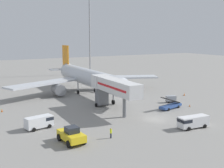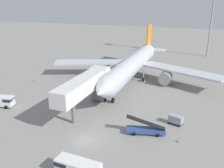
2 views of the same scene
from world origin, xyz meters
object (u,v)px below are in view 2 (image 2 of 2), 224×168
object	(u,v)px
service_van_mid_center	(2,101)
safety_cone_alpha	(34,80)
safety_cone_bravo	(178,140)
service_van_near_left	(77,167)
baggage_cart_far_center	(176,119)
airplane_at_gate	(133,64)
belt_loader_truck	(146,129)
jet_bridge	(87,85)

from	to	relation	value
service_van_mid_center	safety_cone_alpha	xyz separation A→B (m)	(-3.74, 14.78, -0.91)
safety_cone_bravo	service_van_near_left	bearing A→B (deg)	-132.54
service_van_mid_center	baggage_cart_far_center	size ratio (longest dim) A/B	1.96
baggage_cart_far_center	service_van_mid_center	bearing A→B (deg)	-172.82
airplane_at_gate	baggage_cart_far_center	size ratio (longest dim) A/B	17.37
service_van_mid_center	service_van_near_left	xyz separation A→B (m)	(22.94, -12.83, -0.02)
airplane_at_gate	belt_loader_truck	world-z (taller)	airplane_at_gate
baggage_cart_far_center	safety_cone_bravo	distance (m)	5.43
jet_bridge	service_van_near_left	size ratio (longest dim) A/B	2.93
baggage_cart_far_center	airplane_at_gate	bearing A→B (deg)	123.18
airplane_at_gate	service_van_mid_center	xyz separation A→B (m)	(-20.01, -23.56, -3.18)
service_van_near_left	safety_cone_bravo	size ratio (longest dim) A/B	10.76
belt_loader_truck	safety_cone_alpha	world-z (taller)	belt_loader_truck
service_van_near_left	baggage_cart_far_center	distance (m)	19.57
service_van_mid_center	jet_bridge	bearing A→B (deg)	12.77
service_van_near_left	safety_cone_bravo	bearing A→B (deg)	47.46
service_van_near_left	safety_cone_alpha	xyz separation A→B (m)	(-26.68, 27.61, -0.89)
airplane_at_gate	jet_bridge	world-z (taller)	airplane_at_gate
safety_cone_bravo	service_van_mid_center	bearing A→B (deg)	177.96
belt_loader_truck	safety_cone_alpha	size ratio (longest dim) A/B	10.27
jet_bridge	safety_cone_bravo	distance (m)	18.46
safety_cone_alpha	safety_cone_bravo	world-z (taller)	safety_cone_alpha
belt_loader_truck	safety_cone_bravo	size ratio (longest dim) A/B	11.81
airplane_at_gate	safety_cone_bravo	size ratio (longest dim) A/B	83.53
safety_cone_alpha	belt_loader_truck	bearing A→B (deg)	-25.37
service_van_mid_center	baggage_cart_far_center	distance (m)	32.98
jet_bridge	service_van_near_left	bearing A→B (deg)	-68.86
jet_bridge	airplane_at_gate	bearing A→B (deg)	80.03
service_van_mid_center	safety_cone_bravo	world-z (taller)	service_van_mid_center
safety_cone_alpha	airplane_at_gate	bearing A→B (deg)	20.28
service_van_mid_center	baggage_cart_far_center	bearing A→B (deg)	7.18
airplane_at_gate	service_van_near_left	size ratio (longest dim) A/B	7.76
airplane_at_gate	baggage_cart_far_center	distance (m)	23.49
jet_bridge	safety_cone_alpha	bearing A→B (deg)	151.43
airplane_at_gate	belt_loader_truck	distance (m)	25.84
belt_loader_truck	baggage_cart_far_center	xyz separation A→B (m)	(4.14, 4.66, 0.13)
jet_bridge	safety_cone_bravo	world-z (taller)	jet_bridge
airplane_at_gate	jet_bridge	size ratio (longest dim) A/B	2.65
belt_loader_truck	safety_cone_bravo	bearing A→B (deg)	-7.44
service_van_mid_center	service_van_near_left	distance (m)	26.28
belt_loader_truck	service_van_mid_center	distance (m)	28.59
belt_loader_truck	airplane_at_gate	bearing A→B (deg)	109.58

